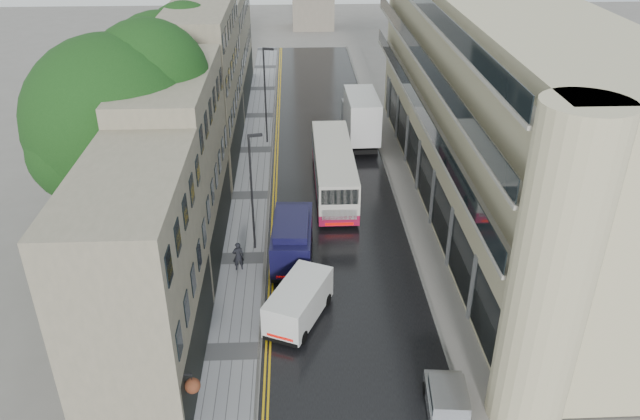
{
  "coord_description": "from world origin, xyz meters",
  "views": [
    {
      "loc": [
        -2.64,
        -12.6,
        20.78
      ],
      "look_at": [
        -1.28,
        18.0,
        3.98
      ],
      "focal_mm": 35.0,
      "sensor_mm": 36.0,
      "label": 1
    }
  ],
  "objects_px": {
    "tree_far": "(165,90)",
    "white_van": "(269,317)",
    "lamp_post_near": "(252,194)",
    "lamp_post_far": "(265,97)",
    "tree_near": "(118,151)",
    "white_lorry": "(349,125)",
    "navy_van": "(272,256)",
    "cream_bus": "(319,191)",
    "pedestrian": "(238,256)"
  },
  "relations": [
    {
      "from": "cream_bus",
      "to": "pedestrian",
      "type": "distance_m",
      "value": 8.6
    },
    {
      "from": "navy_van",
      "to": "white_lorry",
      "type": "bearing_deg",
      "value": 75.06
    },
    {
      "from": "pedestrian",
      "to": "navy_van",
      "type": "bearing_deg",
      "value": 145.17
    },
    {
      "from": "cream_bus",
      "to": "white_lorry",
      "type": "distance_m",
      "value": 11.06
    },
    {
      "from": "white_lorry",
      "to": "lamp_post_far",
      "type": "xyz_separation_m",
      "value": [
        -6.9,
        1.83,
        1.95
      ]
    },
    {
      "from": "tree_far",
      "to": "lamp_post_near",
      "type": "xyz_separation_m",
      "value": [
        6.98,
        -12.66,
        -2.37
      ]
    },
    {
      "from": "navy_van",
      "to": "pedestrian",
      "type": "xyz_separation_m",
      "value": [
        -2.01,
        0.78,
        -0.45
      ]
    },
    {
      "from": "pedestrian",
      "to": "lamp_post_far",
      "type": "bearing_deg",
      "value": -106.61
    },
    {
      "from": "white_lorry",
      "to": "navy_van",
      "type": "xyz_separation_m",
      "value": [
        -5.96,
        -18.39,
        -0.73
      ]
    },
    {
      "from": "navy_van",
      "to": "cream_bus",
      "type": "bearing_deg",
      "value": 72.03
    },
    {
      "from": "tree_far",
      "to": "lamp_post_far",
      "type": "height_order",
      "value": "tree_far"
    },
    {
      "from": "white_lorry",
      "to": "pedestrian",
      "type": "bearing_deg",
      "value": -115.52
    },
    {
      "from": "cream_bus",
      "to": "pedestrian",
      "type": "height_order",
      "value": "cream_bus"
    },
    {
      "from": "cream_bus",
      "to": "lamp_post_near",
      "type": "distance_m",
      "value": 6.64
    },
    {
      "from": "lamp_post_near",
      "to": "navy_van",
      "type": "bearing_deg",
      "value": -81.01
    },
    {
      "from": "cream_bus",
      "to": "lamp_post_near",
      "type": "bearing_deg",
      "value": -132.0
    },
    {
      "from": "navy_van",
      "to": "pedestrian",
      "type": "bearing_deg",
      "value": 161.67
    },
    {
      "from": "tree_near",
      "to": "white_lorry",
      "type": "height_order",
      "value": "tree_near"
    },
    {
      "from": "white_lorry",
      "to": "white_van",
      "type": "bearing_deg",
      "value": -105.64
    },
    {
      "from": "tree_near",
      "to": "white_lorry",
      "type": "bearing_deg",
      "value": 47.29
    },
    {
      "from": "cream_bus",
      "to": "white_van",
      "type": "relative_size",
      "value": 2.49
    },
    {
      "from": "tree_near",
      "to": "lamp_post_near",
      "type": "height_order",
      "value": "tree_near"
    },
    {
      "from": "white_van",
      "to": "pedestrian",
      "type": "xyz_separation_m",
      "value": [
        -1.94,
        5.77,
        -0.06
      ]
    },
    {
      "from": "tree_far",
      "to": "navy_van",
      "type": "bearing_deg",
      "value": -62.63
    },
    {
      "from": "tree_far",
      "to": "white_van",
      "type": "distance_m",
      "value": 22.86
    },
    {
      "from": "white_van",
      "to": "pedestrian",
      "type": "height_order",
      "value": "white_van"
    },
    {
      "from": "cream_bus",
      "to": "navy_van",
      "type": "height_order",
      "value": "cream_bus"
    },
    {
      "from": "cream_bus",
      "to": "pedestrian",
      "type": "xyz_separation_m",
      "value": [
        -4.99,
        -6.98,
        -0.59
      ]
    },
    {
      "from": "lamp_post_near",
      "to": "tree_near",
      "type": "bearing_deg",
      "value": 170.83
    },
    {
      "from": "cream_bus",
      "to": "white_lorry",
      "type": "xyz_separation_m",
      "value": [
        2.98,
        10.63,
        0.59
      ]
    },
    {
      "from": "lamp_post_far",
      "to": "navy_van",
      "type": "bearing_deg",
      "value": -71.31
    },
    {
      "from": "tree_far",
      "to": "pedestrian",
      "type": "height_order",
      "value": "tree_far"
    },
    {
      "from": "tree_near",
      "to": "cream_bus",
      "type": "relative_size",
      "value": 1.19
    },
    {
      "from": "tree_far",
      "to": "tree_near",
      "type": "bearing_deg",
      "value": -91.32
    },
    {
      "from": "cream_bus",
      "to": "white_van",
      "type": "bearing_deg",
      "value": -103.62
    },
    {
      "from": "tree_near",
      "to": "pedestrian",
      "type": "distance_m",
      "value": 8.98
    },
    {
      "from": "tree_near",
      "to": "lamp_post_far",
      "type": "height_order",
      "value": "tree_near"
    },
    {
      "from": "tree_near",
      "to": "lamp_post_near",
      "type": "xyz_separation_m",
      "value": [
        7.28,
        0.34,
        -3.08
      ]
    },
    {
      "from": "pedestrian",
      "to": "white_van",
      "type": "bearing_deg",
      "value": 95.09
    },
    {
      "from": "tree_far",
      "to": "navy_van",
      "type": "xyz_separation_m",
      "value": [
        8.16,
        -15.77,
        -4.75
      ]
    },
    {
      "from": "lamp_post_near",
      "to": "pedestrian",
      "type": "bearing_deg",
      "value": -121.31
    },
    {
      "from": "white_van",
      "to": "pedestrian",
      "type": "bearing_deg",
      "value": 132.93
    },
    {
      "from": "tree_far",
      "to": "navy_van",
      "type": "height_order",
      "value": "tree_far"
    },
    {
      "from": "lamp_post_near",
      "to": "tree_far",
      "type": "bearing_deg",
      "value": 106.98
    },
    {
      "from": "tree_near",
      "to": "lamp_post_near",
      "type": "relative_size",
      "value": 1.85
    },
    {
      "from": "lamp_post_near",
      "to": "lamp_post_far",
      "type": "distance_m",
      "value": 17.12
    },
    {
      "from": "lamp_post_near",
      "to": "lamp_post_far",
      "type": "xyz_separation_m",
      "value": [
        0.25,
        17.11,
        0.29
      ]
    },
    {
      "from": "pedestrian",
      "to": "lamp_post_near",
      "type": "relative_size",
      "value": 0.24
    },
    {
      "from": "lamp_post_far",
      "to": "lamp_post_near",
      "type": "bearing_deg",
      "value": -74.79
    },
    {
      "from": "tree_near",
      "to": "white_lorry",
      "type": "xyz_separation_m",
      "value": [
        14.43,
        15.62,
        -4.74
      ]
    }
  ]
}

